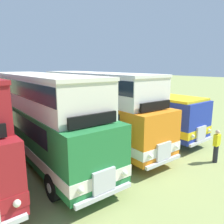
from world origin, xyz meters
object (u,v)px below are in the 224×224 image
object	(u,v)px
bus_sixth_in_row	(41,113)
marshal_person	(216,146)
bus_eighth_in_row	(137,109)
bus_seventh_in_row	(97,105)

from	to	relation	value
bus_sixth_in_row	marshal_person	distance (m)	9.20
bus_sixth_in_row	bus_eighth_in_row	world-z (taller)	bus_sixth_in_row
bus_eighth_in_row	bus_seventh_in_row	bearing A→B (deg)	-178.23
bus_seventh_in_row	bus_eighth_in_row	size ratio (longest dim) A/B	1.05
bus_seventh_in_row	bus_eighth_in_row	world-z (taller)	bus_seventh_in_row
bus_eighth_in_row	marshal_person	xyz separation A→B (m)	(-0.57, -6.44, -0.87)
bus_eighth_in_row	marshal_person	size ratio (longest dim) A/B	5.97
bus_seventh_in_row	marshal_person	bearing A→B (deg)	-63.74
bus_sixth_in_row	bus_seventh_in_row	xyz separation A→B (m)	(3.69, 0.35, -0.00)
bus_sixth_in_row	bus_eighth_in_row	distance (m)	7.44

